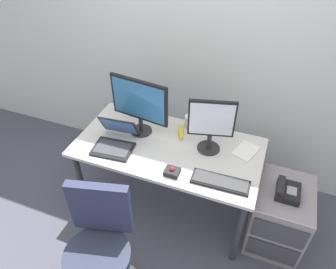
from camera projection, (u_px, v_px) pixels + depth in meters
name	position (u px, v px, depth m)	size (l,w,h in m)	color
ground_plane	(168.00, 204.00, 2.95)	(8.00, 8.00, 0.00)	#494956
back_wall	(199.00, 33.00, 2.58)	(6.00, 0.10, 2.80)	silver
desk	(168.00, 153.00, 2.52)	(1.48, 0.76, 0.74)	beige
file_cabinet	(278.00, 216.00, 2.49)	(0.42, 0.53, 0.58)	gray
desk_phone	(287.00, 191.00, 2.28)	(0.17, 0.20, 0.09)	black
office_chair	(101.00, 253.00, 2.08)	(0.52, 0.53, 0.97)	black
monitor_main	(139.00, 103.00, 2.44)	(0.50, 0.18, 0.49)	#262628
monitor_side	(211.00, 123.00, 2.29)	(0.34, 0.18, 0.45)	#262628
keyboard	(220.00, 182.00, 2.16)	(0.41, 0.15, 0.03)	black
laptop	(115.00, 140.00, 2.45)	(0.34, 0.35, 0.22)	black
trackball_mouse	(172.00, 172.00, 2.23)	(0.11, 0.09, 0.07)	black
coffee_mug	(190.00, 122.00, 2.62)	(0.09, 0.08, 0.12)	silver
paper_notepad	(246.00, 151.00, 2.42)	(0.15, 0.21, 0.01)	white
banana	(181.00, 132.00, 2.58)	(0.19, 0.04, 0.04)	yellow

